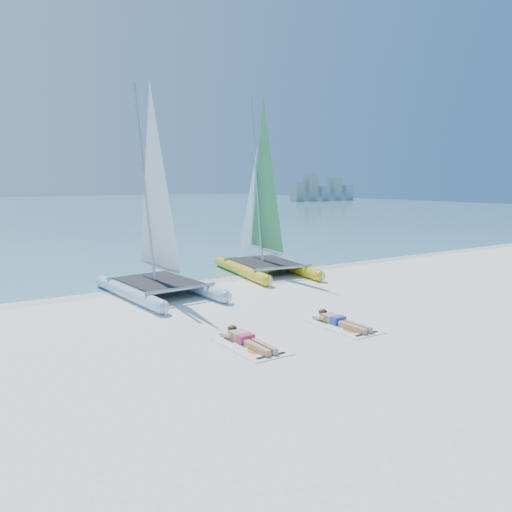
{
  "coord_description": "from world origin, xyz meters",
  "views": [
    {
      "loc": [
        -8.19,
        -10.45,
        3.53
      ],
      "look_at": [
        -0.61,
        1.2,
        1.46
      ],
      "focal_mm": 35.0,
      "sensor_mm": 36.0,
      "label": 1
    }
  ],
  "objects_px": {
    "catamaran_yellow": "(260,215)",
    "catamaran_blue": "(156,229)",
    "sunbather_a": "(247,339)",
    "sunbather_b": "(339,320)",
    "towel_a": "(251,346)",
    "towel_b": "(344,327)"
  },
  "relations": [
    {
      "from": "sunbather_b",
      "to": "towel_b",
      "type": "bearing_deg",
      "value": -90.0
    },
    {
      "from": "catamaran_yellow",
      "to": "sunbather_a",
      "type": "xyz_separation_m",
      "value": [
        -5.25,
        -7.41,
        -2.11
      ]
    },
    {
      "from": "catamaran_yellow",
      "to": "towel_b",
      "type": "height_order",
      "value": "catamaran_yellow"
    },
    {
      "from": "towel_b",
      "to": "sunbather_b",
      "type": "distance_m",
      "value": 0.22
    },
    {
      "from": "catamaran_yellow",
      "to": "sunbather_b",
      "type": "distance_m",
      "value": 8.12
    },
    {
      "from": "sunbather_b",
      "to": "sunbather_a",
      "type": "bearing_deg",
      "value": 179.87
    },
    {
      "from": "towel_a",
      "to": "sunbather_a",
      "type": "relative_size",
      "value": 1.07
    },
    {
      "from": "catamaran_yellow",
      "to": "sunbather_b",
      "type": "bearing_deg",
      "value": -100.44
    },
    {
      "from": "sunbather_b",
      "to": "towel_a",
      "type": "bearing_deg",
      "value": -176.08
    },
    {
      "from": "towel_b",
      "to": "sunbather_a",
      "type": "bearing_deg",
      "value": 175.82
    },
    {
      "from": "sunbather_a",
      "to": "towel_b",
      "type": "distance_m",
      "value": 2.72
    },
    {
      "from": "catamaran_yellow",
      "to": "sunbather_b",
      "type": "relative_size",
      "value": 4.1
    },
    {
      "from": "catamaran_yellow",
      "to": "towel_b",
      "type": "distance_m",
      "value": 8.33
    },
    {
      "from": "sunbather_a",
      "to": "sunbather_b",
      "type": "bearing_deg",
      "value": -0.13
    },
    {
      "from": "towel_a",
      "to": "sunbather_a",
      "type": "height_order",
      "value": "sunbather_a"
    },
    {
      "from": "catamaran_blue",
      "to": "catamaran_yellow",
      "type": "relative_size",
      "value": 0.98
    },
    {
      "from": "catamaran_yellow",
      "to": "catamaran_blue",
      "type": "bearing_deg",
      "value": -153.15
    },
    {
      "from": "catamaran_blue",
      "to": "towel_a",
      "type": "xyz_separation_m",
      "value": [
        -0.25,
        -5.94,
        -2.05
      ]
    },
    {
      "from": "sunbather_a",
      "to": "sunbather_b",
      "type": "xyz_separation_m",
      "value": [
        2.71,
        -0.01,
        0.0
      ]
    },
    {
      "from": "catamaran_yellow",
      "to": "towel_a",
      "type": "relative_size",
      "value": 3.83
    },
    {
      "from": "towel_a",
      "to": "sunbather_a",
      "type": "distance_m",
      "value": 0.22
    },
    {
      "from": "towel_a",
      "to": "sunbather_b",
      "type": "distance_m",
      "value": 2.72
    }
  ]
}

